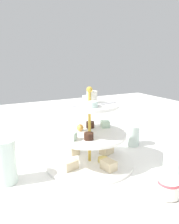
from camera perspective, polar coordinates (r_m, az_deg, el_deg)
The scene contains 7 objects.
ground_plane at distance 0.82m, azimuth 0.00°, elevation -12.64°, with size 2.40×2.40×0.00m, color white.
tiered_serving_stand at distance 0.79m, azimuth 0.03°, elevation -7.27°, with size 0.31×0.31×0.27m.
water_glass_tall_right at distance 0.73m, azimuth -20.34°, elevation -11.52°, with size 0.07×0.07×0.13m, color silver.
water_glass_short_left at distance 0.79m, azimuth 20.21°, elevation -11.33°, with size 0.06×0.06×0.08m, color silver.
teacup_with_saucer at distance 0.67m, azimuth 19.06°, elevation -17.85°, with size 0.09×0.09×0.05m.
butter_knife_left at distance 1.08m, azimuth -10.38°, elevation -6.18°, with size 0.17×0.01×0.00m, color silver.
water_glass_mid_back at distance 0.98m, azimuth 10.60°, elevation -5.78°, with size 0.06×0.06×0.08m, color silver.
Camera 1 is at (-0.34, -0.65, 0.36)m, focal length 36.70 mm.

